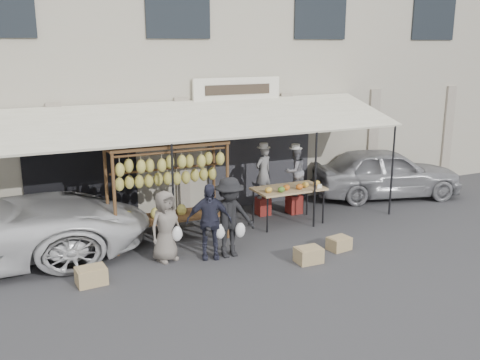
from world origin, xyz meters
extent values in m
plane|color=#2D2D30|center=(0.00, 0.00, 0.00)|extent=(90.00, 90.00, 0.00)
cube|color=#A09B89|center=(0.00, 6.50, 3.50)|extent=(24.00, 6.00, 7.00)
cube|color=#232328|center=(2.20, 3.46, 1.25)|extent=(3.00, 0.10, 2.50)
cube|color=black|center=(-2.50, 3.46, 1.25)|extent=(2.60, 0.10, 2.50)
cube|color=silver|center=(1.50, 3.40, 3.15)|extent=(2.40, 0.10, 0.60)
cube|color=silver|center=(0.00, 2.30, 2.60)|extent=(10.00, 2.34, 0.63)
cylinder|color=black|center=(-1.00, 1.15, 1.15)|extent=(0.05, 0.05, 2.30)
cylinder|color=black|center=(2.50, 1.15, 1.15)|extent=(0.05, 0.05, 2.30)
cylinder|color=black|center=(4.80, 1.15, 1.15)|extent=(0.05, 0.05, 2.30)
cylinder|color=#4B2B18|center=(-2.19, 1.31, 1.10)|extent=(0.07, 0.07, 2.20)
cylinder|color=#4B2B18|center=(0.31, 1.31, 1.10)|extent=(0.07, 0.07, 2.20)
cylinder|color=#4B2B18|center=(-2.19, 2.11, 1.10)|extent=(0.07, 0.07, 2.20)
cylinder|color=#4B2B18|center=(0.31, 2.11, 1.10)|extent=(0.07, 0.07, 2.20)
cube|color=#4B2B18|center=(-0.94, 1.71, 2.20)|extent=(2.60, 0.90, 0.07)
cylinder|color=#4B2B18|center=(-0.94, 1.36, 2.08)|extent=(2.50, 0.05, 0.05)
cylinder|color=#4B2B18|center=(-0.94, 2.06, 2.08)|extent=(2.50, 0.05, 0.05)
cylinder|color=#4B2B18|center=(-0.94, 1.71, 1.65)|extent=(2.50, 0.05, 0.05)
cube|color=#4B2B18|center=(-0.94, 1.71, 0.55)|extent=(2.50, 0.80, 0.05)
ellipsoid|color=#C0BD4F|center=(-2.04, 1.36, 1.81)|extent=(0.20, 0.18, 0.30)
ellipsoid|color=#C0BD4F|center=(-1.82, 1.51, 1.84)|extent=(0.20, 0.18, 0.30)
ellipsoid|color=#C0BD4F|center=(-1.60, 1.36, 1.83)|extent=(0.20, 0.18, 0.30)
ellipsoid|color=#C0BD4F|center=(-1.38, 1.51, 1.80)|extent=(0.20, 0.18, 0.30)
ellipsoid|color=#C0BD4F|center=(-1.16, 1.36, 1.82)|extent=(0.20, 0.18, 0.30)
ellipsoid|color=#C0BD4F|center=(-0.94, 1.51, 1.84)|extent=(0.20, 0.18, 0.30)
ellipsoid|color=#C0BD4F|center=(-0.72, 1.36, 1.86)|extent=(0.20, 0.18, 0.30)
ellipsoid|color=#C0BD4F|center=(-0.50, 1.51, 1.82)|extent=(0.20, 0.18, 0.30)
ellipsoid|color=#C0BD4F|center=(-0.28, 1.36, 1.83)|extent=(0.20, 0.18, 0.30)
ellipsoid|color=#C0BD4F|center=(-0.06, 1.51, 1.85)|extent=(0.20, 0.18, 0.30)
ellipsoid|color=#C0BD4F|center=(0.16, 1.36, 1.84)|extent=(0.20, 0.18, 0.30)
ellipsoid|color=#C0BD4F|center=(-1.99, 1.71, 1.42)|extent=(0.20, 0.18, 0.30)
ellipsoid|color=#C0BD4F|center=(-1.78, 1.71, 1.44)|extent=(0.20, 0.18, 0.30)
ellipsoid|color=#C0BD4F|center=(-1.57, 1.71, 1.43)|extent=(0.20, 0.18, 0.30)
ellipsoid|color=#C0BD4F|center=(-1.36, 1.71, 1.43)|extent=(0.20, 0.18, 0.30)
ellipsoid|color=#C0BD4F|center=(-1.15, 1.71, 1.44)|extent=(0.20, 0.18, 0.30)
ellipsoid|color=#C0BD4F|center=(-0.94, 1.71, 1.43)|extent=(0.20, 0.18, 0.30)
ellipsoid|color=#C0BD4F|center=(-0.73, 1.71, 1.41)|extent=(0.20, 0.18, 0.30)
ellipsoid|color=#C0BD4F|center=(-0.52, 1.71, 1.41)|extent=(0.20, 0.18, 0.30)
ellipsoid|color=#C0BD4F|center=(-0.31, 1.71, 1.44)|extent=(0.20, 0.18, 0.30)
ellipsoid|color=#C0BD4F|center=(-0.10, 1.71, 1.44)|extent=(0.20, 0.18, 0.30)
ellipsoid|color=#C0BD4F|center=(0.11, 1.71, 1.44)|extent=(0.20, 0.18, 0.30)
cube|color=tan|center=(2.07, 1.64, 0.88)|extent=(1.70, 0.90, 0.05)
cylinder|color=black|center=(1.30, 1.27, 0.42)|extent=(0.04, 0.04, 0.85)
cylinder|color=black|center=(2.84, 1.27, 0.42)|extent=(0.04, 0.04, 0.85)
cylinder|color=black|center=(1.30, 2.01, 0.42)|extent=(0.04, 0.04, 0.85)
cylinder|color=black|center=(2.84, 2.01, 0.42)|extent=(0.04, 0.04, 0.85)
ellipsoid|color=gold|center=(1.42, 1.45, 0.97)|extent=(0.18, 0.14, 0.14)
ellipsoid|color=#477226|center=(1.70, 1.35, 0.97)|extent=(0.18, 0.14, 0.14)
ellipsoid|color=#B25919|center=(1.90, 1.46, 0.97)|extent=(0.18, 0.14, 0.14)
ellipsoid|color=#B25919|center=(2.23, 1.39, 0.97)|extent=(0.18, 0.14, 0.14)
ellipsoid|color=gold|center=(2.45, 1.50, 0.97)|extent=(0.18, 0.14, 0.14)
ellipsoid|color=gold|center=(2.78, 1.50, 0.97)|extent=(0.18, 0.14, 0.14)
imported|color=gray|center=(1.82, 2.50, 1.13)|extent=(0.57, 0.46, 1.34)
imported|color=gray|center=(2.62, 2.29, 1.12)|extent=(0.69, 0.58, 1.26)
imported|color=#6B645B|center=(-1.34, 0.65, 0.73)|extent=(0.83, 0.68, 1.46)
imported|color=#28293A|center=(-0.49, 0.41, 0.79)|extent=(1.00, 0.66, 1.58)
imported|color=black|center=(-0.08, 0.32, 0.84)|extent=(1.09, 0.63, 1.68)
cube|color=maroon|center=(1.82, 2.50, 0.23)|extent=(0.41, 0.41, 0.46)
cube|color=maroon|center=(2.62, 2.29, 0.24)|extent=(0.41, 0.41, 0.49)
cube|color=tan|center=(1.23, -0.65, 0.15)|extent=(0.52, 0.40, 0.31)
cube|color=tan|center=(2.18, -0.34, 0.14)|extent=(0.50, 0.41, 0.28)
cube|color=tan|center=(-2.92, 0.15, 0.16)|extent=(0.56, 0.44, 0.32)
imported|color=gray|center=(5.77, 2.53, 0.72)|extent=(4.51, 2.73, 1.44)
camera|label=1|loc=(-4.25, -9.19, 4.27)|focal=40.00mm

